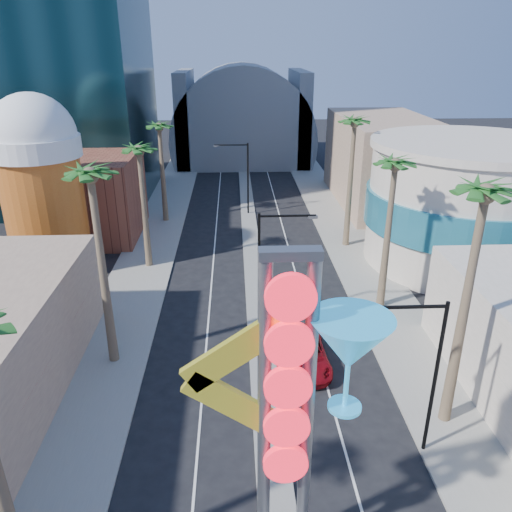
{
  "coord_description": "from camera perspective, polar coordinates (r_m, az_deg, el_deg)",
  "views": [
    {
      "loc": [
        -1.54,
        -9.77,
        17.81
      ],
      "look_at": [
        -0.22,
        19.45,
        5.31
      ],
      "focal_mm": 35.0,
      "sensor_mm": 36.0,
      "label": 1
    }
  ],
  "objects": [
    {
      "name": "median",
      "position": [
        50.98,
        -0.69,
        2.77
      ],
      "size": [
        1.6,
        84.0,
        0.15
      ],
      "primitive_type": "cube",
      "color": "gray",
      "rests_on": "ground"
    },
    {
      "name": "palm_1",
      "position": [
        27.72,
        -18.26,
        7.37
      ],
      "size": [
        2.4,
        2.4,
        12.7
      ],
      "color": "brown",
      "rests_on": "ground"
    },
    {
      "name": "canopy",
      "position": [
        82.89,
        -1.53,
        13.75
      ],
      "size": [
        22.0,
        16.0,
        22.0
      ],
      "color": "slate",
      "rests_on": "ground"
    },
    {
      "name": "palm_5",
      "position": [
        23.34,
        24.48,
        4.74
      ],
      "size": [
        2.4,
        2.4,
        13.2
      ],
      "color": "brown",
      "rests_on": "ground"
    },
    {
      "name": "sidewalk_west",
      "position": [
        48.81,
        -11.79,
        1.31
      ],
      "size": [
        5.0,
        100.0,
        0.15
      ],
      "primitive_type": "cube",
      "color": "gray",
      "rests_on": "ground"
    },
    {
      "name": "palm_7",
      "position": [
        45.56,
        11.15,
        13.89
      ],
      "size": [
        2.4,
        2.4,
        12.7
      ],
      "color": "brown",
      "rests_on": "ground"
    },
    {
      "name": "turquoise_building",
      "position": [
        46.06,
        22.75,
        5.48
      ],
      "size": [
        16.6,
        16.6,
        10.6
      ],
      "color": "#C0B5A2",
      "rests_on": "ground"
    },
    {
      "name": "streetlight_2",
      "position": [
        23.51,
        18.91,
        -11.82
      ],
      "size": [
        3.45,
        0.25,
        8.0
      ],
      "color": "black",
      "rests_on": "ground"
    },
    {
      "name": "sidewalk_east",
      "position": [
        49.41,
        10.51,
        1.69
      ],
      "size": [
        5.0,
        100.0,
        0.15
      ],
      "primitive_type": "cube",
      "color": "gray",
      "rests_on": "ground"
    },
    {
      "name": "streetlight_0",
      "position": [
        32.52,
        1.31,
        -0.3
      ],
      "size": [
        3.79,
        0.25,
        8.0
      ],
      "color": "black",
      "rests_on": "ground"
    },
    {
      "name": "palm_3",
      "position": [
        52.96,
        -10.96,
        13.68
      ],
      "size": [
        2.4,
        2.4,
        11.2
      ],
      "color": "brown",
      "rests_on": "ground"
    },
    {
      "name": "palm_6",
      "position": [
        34.39,
        15.54,
        9.05
      ],
      "size": [
        2.4,
        2.4,
        11.7
      ],
      "color": "brown",
      "rests_on": "ground"
    },
    {
      "name": "red_pickup",
      "position": [
        30.42,
        5.68,
        -11.07
      ],
      "size": [
        2.64,
        5.56,
        1.53
      ],
      "primitive_type": "imported",
      "rotation": [
        0.0,
        0.0,
        0.02
      ],
      "color": "maroon",
      "rests_on": "ground"
    },
    {
      "name": "neon_sign",
      "position": [
        16.67,
        6.39,
        -16.09
      ],
      "size": [
        6.53,
        2.6,
        12.55
      ],
      "color": "gray",
      "rests_on": "ground"
    },
    {
      "name": "beer_mug",
      "position": [
        43.82,
        -23.41,
        8.09
      ],
      "size": [
        7.0,
        7.0,
        14.5
      ],
      "color": "#B64A18",
      "rests_on": "ground"
    },
    {
      "name": "brick_filler_west",
      "position": [
        51.78,
        -18.82,
        6.42
      ],
      "size": [
        10.0,
        10.0,
        8.0
      ],
      "primitive_type": "cube",
      "color": "brown",
      "rests_on": "ground"
    },
    {
      "name": "filler_east",
      "position": [
        61.72,
        14.23,
        10.46
      ],
      "size": [
        10.0,
        20.0,
        10.0
      ],
      "primitive_type": "cube",
      "color": "#9B7A64",
      "rests_on": "ground"
    },
    {
      "name": "streetlight_1",
      "position": [
        55.31,
        -1.51,
        9.6
      ],
      "size": [
        3.79,
        0.25,
        8.0
      ],
      "color": "black",
      "rests_on": "ground"
    },
    {
      "name": "palm_2",
      "position": [
        41.31,
        -13.17,
        10.91
      ],
      "size": [
        2.4,
        2.4,
        11.2
      ],
      "color": "brown",
      "rests_on": "ground"
    }
  ]
}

